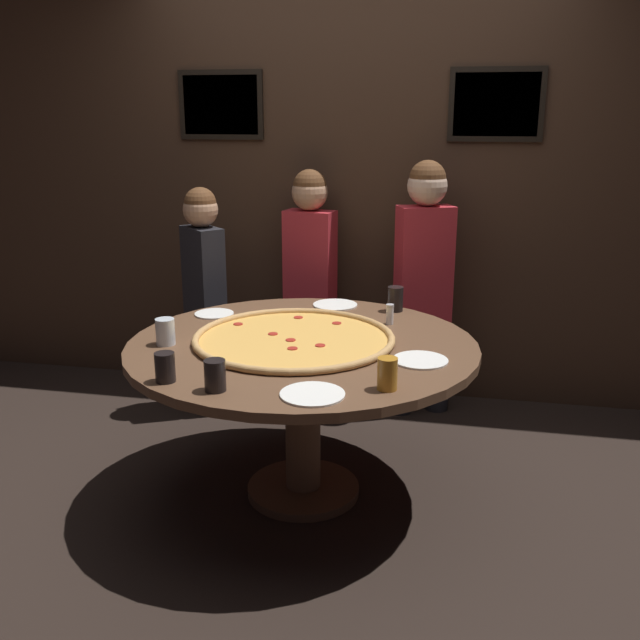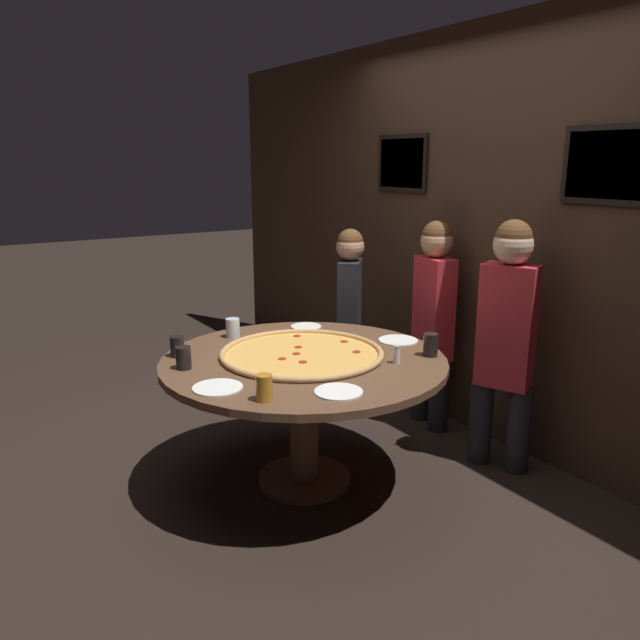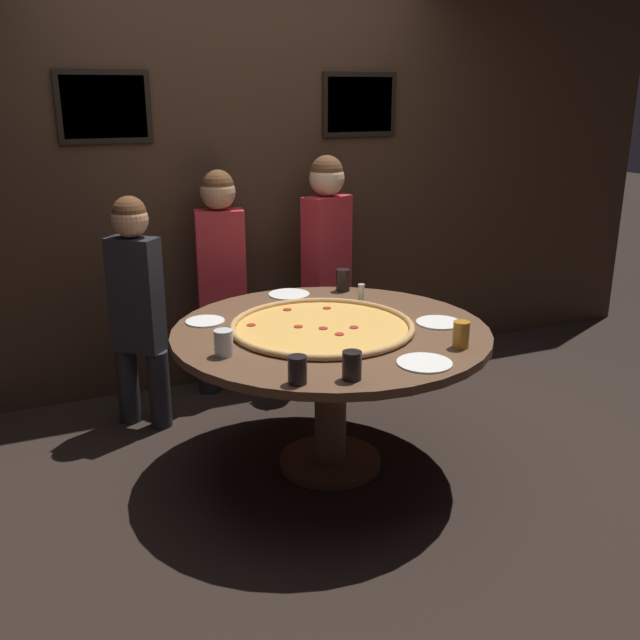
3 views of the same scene
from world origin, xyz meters
TOP-DOWN VIEW (x-y plane):
  - ground_plane at (0.00, 0.00)m, footprint 24.00×24.00m
  - back_wall at (0.00, 1.37)m, footprint 6.40×0.08m
  - dining_table at (0.00, 0.00)m, footprint 1.54×1.54m
  - giant_pizza at (-0.04, 0.01)m, footprint 0.90×0.90m
  - drink_cup_by_shaker at (0.35, 0.60)m, footprint 0.08×0.08m
  - drink_cup_beside_pizza at (-0.58, -0.14)m, footprint 0.08×0.08m
  - drink_cup_near_right at (-0.40, -0.56)m, footprint 0.08×0.08m
  - drink_cup_far_left at (0.43, -0.47)m, footprint 0.07×0.07m
  - drink_cup_near_left at (-0.18, -0.61)m, footprint 0.08×0.08m
  - white_plate_left_side at (0.03, 0.64)m, footprint 0.23×0.23m
  - white_plate_right_side at (0.53, -0.14)m, footprint 0.23×0.23m
  - white_plate_near_front at (0.17, -0.58)m, footprint 0.24×0.24m
  - white_plate_beside_cup at (-0.53, 0.35)m, footprint 0.19×0.19m
  - condiment_shaker at (0.34, 0.36)m, footprint 0.04×0.04m
  - diner_side_left at (0.46, 1.07)m, footprint 0.39×0.27m
  - diner_far_left at (-0.22, 1.14)m, footprint 0.36×0.21m
  - diner_side_right at (-0.78, 0.87)m, footprint 0.32×0.31m

SIDE VIEW (x-z plane):
  - ground_plane at x=0.00m, z-range 0.00..0.00m
  - dining_table at x=0.00m, z-range 0.24..0.98m
  - white_plate_left_side at x=0.03m, z-range 0.74..0.75m
  - white_plate_right_side at x=0.53m, z-range 0.74..0.75m
  - white_plate_near_front at x=0.17m, z-range 0.74..0.75m
  - white_plate_beside_cup at x=-0.53m, z-range 0.74..0.75m
  - diner_side_right at x=-0.78m, z-range 0.09..1.40m
  - giant_pizza at x=-0.04m, z-range 0.74..0.77m
  - condiment_shaker at x=0.34m, z-range 0.74..0.84m
  - diner_far_left at x=-0.22m, z-range 0.09..1.49m
  - drink_cup_near_right at x=-0.40m, z-range 0.74..0.85m
  - drink_cup_beside_pizza at x=-0.58m, z-range 0.74..0.86m
  - drink_cup_near_left at x=-0.18m, z-range 0.74..0.86m
  - drink_cup_far_left at x=0.43m, z-range 0.74..0.86m
  - drink_cup_by_shaker at x=0.35m, z-range 0.74..0.87m
  - diner_side_left at x=0.46m, z-range 0.10..1.56m
  - back_wall at x=0.00m, z-range 0.00..2.60m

